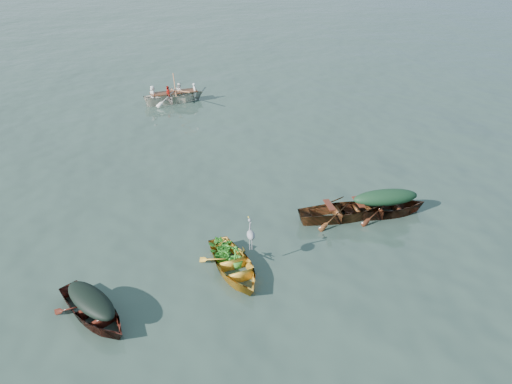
# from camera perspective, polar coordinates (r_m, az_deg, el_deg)

# --- Properties ---
(ground) EXTENTS (140.00, 140.00, 0.00)m
(ground) POSITION_cam_1_polar(r_m,az_deg,el_deg) (15.89, 2.73, -4.29)
(ground) COLOR #30443A
(ground) RESTS_ON ground
(yellow_dinghy) EXTENTS (2.12, 3.54, 0.90)m
(yellow_dinghy) POSITION_cam_1_polar(r_m,az_deg,el_deg) (14.09, -2.56, -9.16)
(yellow_dinghy) COLOR yellow
(yellow_dinghy) RESTS_ON ground
(dark_covered_boat) EXTENTS (2.94, 3.51, 0.83)m
(dark_covered_boat) POSITION_cam_1_polar(r_m,az_deg,el_deg) (13.30, -17.97, -13.53)
(dark_covered_boat) COLOR #471A10
(dark_covered_boat) RESTS_ON ground
(green_tarp_boat) EXTENTS (4.01, 1.38, 0.90)m
(green_tarp_boat) POSITION_cam_1_polar(r_m,az_deg,el_deg) (17.16, 14.32, -2.54)
(green_tarp_boat) COLOR #411E0F
(green_tarp_boat) RESTS_ON ground
(open_wooden_boat) EXTENTS (4.13, 1.29, 0.95)m
(open_wooden_boat) POSITION_cam_1_polar(r_m,az_deg,el_deg) (16.68, 9.86, -3.00)
(open_wooden_boat) COLOR brown
(open_wooden_boat) RESTS_ON ground
(rowed_boat) EXTENTS (4.67, 2.07, 1.09)m
(rowed_boat) POSITION_cam_1_polar(r_m,az_deg,el_deg) (27.62, -9.27, 10.06)
(rowed_boat) COLOR white
(rowed_boat) RESTS_ON ground
(dark_tarp_cover) EXTENTS (1.62, 1.93, 0.40)m
(dark_tarp_cover) POSITION_cam_1_polar(r_m,az_deg,el_deg) (12.92, -18.38, -11.50)
(dark_tarp_cover) COLOR black
(dark_tarp_cover) RESTS_ON dark_covered_boat
(green_tarp_cover) EXTENTS (2.21, 0.76, 0.52)m
(green_tarp_cover) POSITION_cam_1_polar(r_m,az_deg,el_deg) (16.82, 14.61, -0.47)
(green_tarp_cover) COLOR #15351B
(green_tarp_cover) RESTS_ON green_tarp_boat
(thwart_benches) EXTENTS (2.06, 0.78, 0.04)m
(thwart_benches) POSITION_cam_1_polar(r_m,az_deg,el_deg) (16.43, 10.00, -1.53)
(thwart_benches) COLOR #4D1D12
(thwart_benches) RESTS_ON open_wooden_boat
(heron) EXTENTS (0.36, 0.45, 0.92)m
(heron) POSITION_cam_1_polar(r_m,az_deg,el_deg) (13.76, -0.59, -5.48)
(heron) COLOR gray
(heron) RESTS_ON yellow_dinghy
(dinghy_weeds) EXTENTS (0.88, 1.03, 0.60)m
(dinghy_weeds) POSITION_cam_1_polar(r_m,az_deg,el_deg) (14.07, -3.37, -5.46)
(dinghy_weeds) COLOR #28761E
(dinghy_weeds) RESTS_ON yellow_dinghy
(rowers) EXTENTS (3.31, 1.72, 0.76)m
(rowers) POSITION_cam_1_polar(r_m,az_deg,el_deg) (27.35, -9.42, 11.89)
(rowers) COLOR silver
(rowers) RESTS_ON rowed_boat
(oars) EXTENTS (1.02, 2.66, 0.06)m
(oars) POSITION_cam_1_polar(r_m,az_deg,el_deg) (27.45, -9.36, 11.19)
(oars) COLOR #A7663F
(oars) RESTS_ON rowed_boat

